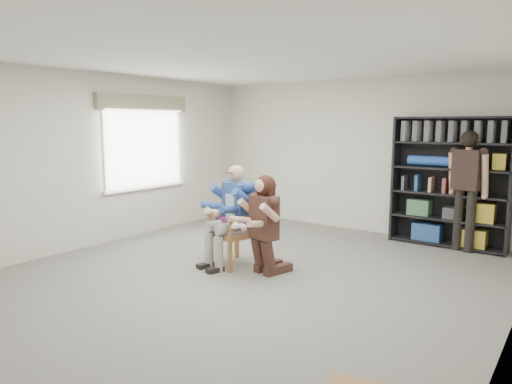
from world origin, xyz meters
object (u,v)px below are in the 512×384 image
Objects in this scene: armchair at (233,227)px; standing_man at (466,192)px; bookshelf at (450,182)px; seated_man at (233,215)px; kneeling_woman at (262,226)px.

armchair is 3.66m from standing_man.
standing_man is at bearing -29.25° from bookshelf.
bookshelf is (2.18, 2.83, 0.33)m from seated_man.
standing_man is at bearing 71.24° from kneeling_woman.
kneeling_woman is 3.38m from bookshelf.
armchair is at bearing -127.60° from bookshelf.
seated_man reaches higher than kneeling_woman.
seated_man is at bearing 0.00° from armchair.
armchair is at bearing -176.38° from kneeling_woman.
kneeling_woman is 0.70× the size of standing_man.
armchair is 0.84× the size of kneeling_woman.
standing_man reaches higher than seated_man.
kneeling_woman is at bearing 3.62° from armchair.
standing_man reaches higher than kneeling_woman.
standing_man is (2.47, 2.67, 0.22)m from seated_man.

